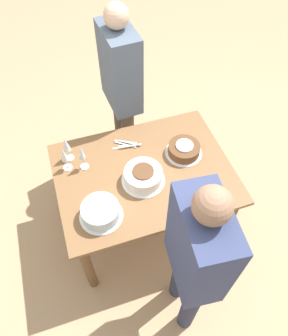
% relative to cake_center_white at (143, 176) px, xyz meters
% --- Properties ---
extents(ground_plane, '(12.00, 12.00, 0.00)m').
position_rel_cake_center_white_xyz_m(ground_plane, '(-0.03, -0.06, -0.78)').
color(ground_plane, tan).
extents(dining_table, '(1.23, 0.92, 0.73)m').
position_rel_cake_center_white_xyz_m(dining_table, '(-0.03, -0.06, -0.17)').
color(dining_table, brown).
rests_on(dining_table, ground_plane).
extents(cake_center_white, '(0.30, 0.30, 0.11)m').
position_rel_cake_center_white_xyz_m(cake_center_white, '(0.00, 0.00, 0.00)').
color(cake_center_white, white).
rests_on(cake_center_white, dining_table).
extents(cake_front_chocolate, '(0.27, 0.27, 0.09)m').
position_rel_cake_center_white_xyz_m(cake_front_chocolate, '(-0.36, -0.14, -0.01)').
color(cake_front_chocolate, white).
rests_on(cake_front_chocolate, dining_table).
extents(cake_back_decorated, '(0.28, 0.28, 0.10)m').
position_rel_cake_center_white_xyz_m(cake_back_decorated, '(0.34, 0.18, -0.00)').
color(cake_back_decorated, white).
rests_on(cake_back_decorated, dining_table).
extents(wine_glass_near, '(0.07, 0.07, 0.20)m').
position_rel_cake_center_white_xyz_m(wine_glass_near, '(0.47, -0.27, 0.08)').
color(wine_glass_near, silver).
rests_on(wine_glass_near, dining_table).
extents(wine_glass_far, '(0.06, 0.06, 0.22)m').
position_rel_cake_center_white_xyz_m(wine_glass_far, '(0.36, -0.24, 0.10)').
color(wine_glass_far, silver).
rests_on(wine_glass_far, dining_table).
extents(wine_glass_extra, '(0.06, 0.06, 0.21)m').
position_rel_cake_center_white_xyz_m(wine_glass_extra, '(0.44, -0.35, 0.09)').
color(wine_glass_extra, silver).
rests_on(wine_glass_extra, dining_table).
extents(fork_pile, '(0.22, 0.12, 0.02)m').
position_rel_cake_center_white_xyz_m(fork_pile, '(0.01, -0.34, -0.04)').
color(fork_pile, silver).
rests_on(fork_pile, dining_table).
extents(person_cutting, '(0.25, 0.41, 1.57)m').
position_rel_cake_center_white_xyz_m(person_cutting, '(-0.08, -0.79, 0.16)').
color(person_cutting, '#4C4238').
rests_on(person_cutting, ground_plane).
extents(person_watching, '(0.26, 0.42, 1.54)m').
position_rel_cake_center_white_xyz_m(person_watching, '(-0.07, 0.69, 0.15)').
color(person_watching, '#2D334C').
rests_on(person_watching, ground_plane).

